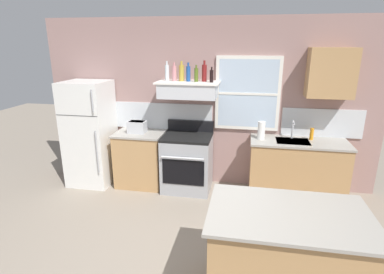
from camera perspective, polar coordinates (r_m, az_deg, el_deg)
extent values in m
plane|color=gray|center=(3.59, -2.95, -22.95)|extent=(16.00, 16.00, 0.00)
cube|color=gray|center=(5.04, 2.72, 6.09)|extent=(5.40, 0.06, 2.70)
cube|color=silver|center=(5.32, -9.77, 4.03)|extent=(2.50, 0.02, 0.44)
cube|color=silver|center=(5.12, 22.99, 2.41)|extent=(1.20, 0.02, 0.44)
cube|color=white|center=(4.91, 10.28, 7.92)|extent=(1.00, 0.04, 1.15)
cube|color=silver|center=(4.89, 10.28, 7.89)|extent=(0.90, 0.01, 1.05)
cube|color=white|center=(4.89, 10.28, 7.88)|extent=(0.90, 0.02, 0.04)
cube|color=white|center=(5.39, -18.42, 0.62)|extent=(0.70, 0.68, 1.73)
cube|color=#333333|center=(5.01, -20.67, 3.72)|extent=(0.69, 0.00, 0.01)
cylinder|color=#A5A8AD|center=(4.99, -17.20, -2.70)|extent=(0.02, 0.02, 0.69)
cylinder|color=#A5A8AD|center=(4.79, -18.04, 6.36)|extent=(0.02, 0.02, 0.34)
cube|color=tan|center=(5.23, -9.44, -4.11)|extent=(0.76, 0.60, 0.88)
cube|color=#9E998E|center=(5.08, -9.69, 0.68)|extent=(0.79, 0.63, 0.03)
cube|color=silver|center=(5.05, -10.14, 1.86)|extent=(0.28, 0.20, 0.19)
cube|color=black|center=(5.03, -10.20, 2.84)|extent=(0.24, 0.16, 0.01)
cube|color=black|center=(5.10, -11.69, 2.31)|extent=(0.02, 0.03, 0.02)
cube|color=#9EA0A5|center=(4.99, -0.88, -4.99)|extent=(0.76, 0.64, 0.87)
cube|color=black|center=(4.83, -0.90, 0.01)|extent=(0.76, 0.64, 0.04)
cube|color=black|center=(5.08, -0.26, 2.15)|extent=(0.76, 0.06, 0.18)
cube|color=black|center=(4.70, -1.66, -6.62)|extent=(0.65, 0.01, 0.40)
cylinder|color=silver|center=(4.57, -1.78, -3.93)|extent=(0.65, 0.03, 0.03)
cube|color=silver|center=(4.77, -0.70, 8.66)|extent=(0.88, 0.48, 0.22)
cube|color=#262628|center=(4.57, -1.25, 7.25)|extent=(0.75, 0.02, 0.04)
cube|color=white|center=(4.75, -0.71, 10.12)|extent=(0.96, 0.52, 0.02)
cylinder|color=silver|center=(4.87, -4.66, 11.79)|extent=(0.06, 0.06, 0.24)
cylinder|color=silver|center=(4.86, -4.70, 13.54)|extent=(0.03, 0.03, 0.06)
cylinder|color=#C67F84|center=(4.82, -3.32, 11.69)|extent=(0.07, 0.07, 0.23)
cylinder|color=#C67F84|center=(4.81, -3.35, 13.37)|extent=(0.03, 0.03, 0.06)
cylinder|color=#B29333|center=(4.80, -1.95, 11.77)|extent=(0.08, 0.08, 0.24)
cylinder|color=#B29333|center=(4.79, -1.97, 13.56)|extent=(0.03, 0.03, 0.06)
cylinder|color=#1E478C|center=(4.75, -0.69, 11.64)|extent=(0.07, 0.07, 0.23)
cylinder|color=#1E478C|center=(4.74, -0.70, 13.33)|extent=(0.03, 0.03, 0.06)
cylinder|color=#4C601E|center=(4.72, 0.79, 11.43)|extent=(0.06, 0.06, 0.20)
cylinder|color=#4C601E|center=(4.71, 0.80, 12.95)|extent=(0.03, 0.03, 0.05)
cylinder|color=maroon|center=(4.74, 2.30, 11.76)|extent=(0.07, 0.07, 0.25)
cylinder|color=maroon|center=(4.73, 2.32, 13.64)|extent=(0.03, 0.03, 0.06)
cylinder|color=black|center=(4.65, 3.65, 11.20)|extent=(0.06, 0.06, 0.18)
cylinder|color=black|center=(4.64, 3.68, 12.59)|extent=(0.02, 0.02, 0.05)
cube|color=tan|center=(5.00, 18.80, -5.84)|extent=(1.40, 0.60, 0.88)
cube|color=#9E998E|center=(4.85, 19.31, -0.88)|extent=(1.43, 0.63, 0.03)
cube|color=#B7BABC|center=(4.81, 18.18, -0.78)|extent=(0.48, 0.36, 0.01)
cylinder|color=silver|center=(4.90, 18.14, 1.33)|extent=(0.03, 0.03, 0.28)
cylinder|color=silver|center=(4.80, 18.39, 2.46)|extent=(0.02, 0.16, 0.02)
cylinder|color=white|center=(4.75, 12.75, 1.20)|extent=(0.11, 0.11, 0.27)
cylinder|color=orange|center=(4.94, 21.33, 0.53)|extent=(0.06, 0.06, 0.18)
cube|color=tan|center=(3.11, 16.87, -20.79)|extent=(1.32, 0.82, 0.88)
cube|color=#9E998E|center=(2.86, 17.67, -13.52)|extent=(1.40, 0.90, 0.03)
cube|color=tan|center=(4.86, 24.40, 10.77)|extent=(0.64, 0.32, 0.70)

